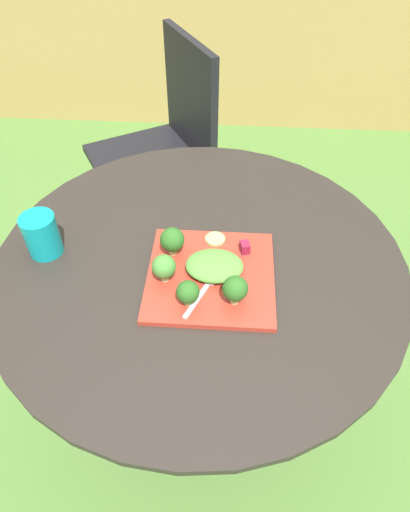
% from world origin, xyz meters
% --- Properties ---
extents(ground_plane, '(12.00, 12.00, 0.00)m').
position_xyz_m(ground_plane, '(0.00, 0.00, 0.00)').
color(ground_plane, '#4C7533').
extents(bamboo_fence, '(8.00, 0.08, 1.38)m').
position_xyz_m(bamboo_fence, '(0.00, 1.96, 0.69)').
color(bamboo_fence, '#A8894C').
rests_on(bamboo_fence, ground_plane).
extents(patio_table, '(1.01, 1.01, 0.71)m').
position_xyz_m(patio_table, '(0.00, 0.00, 0.49)').
color(patio_table, '#28231E').
rests_on(patio_table, ground_plane).
extents(patio_chair, '(0.60, 0.60, 0.90)m').
position_xyz_m(patio_chair, '(-0.20, 0.87, 0.53)').
color(patio_chair, black).
rests_on(patio_chair, ground_plane).
extents(salad_plate, '(0.29, 0.29, 0.01)m').
position_xyz_m(salad_plate, '(0.03, -0.06, 0.72)').
color(salad_plate, '#AD3323').
rests_on(salad_plate, patio_table).
extents(drinking_glass, '(0.08, 0.08, 0.11)m').
position_xyz_m(drinking_glass, '(-0.38, 0.00, 0.76)').
color(drinking_glass, '#0F8C93').
rests_on(drinking_glass, patio_table).
extents(fork, '(0.08, 0.15, 0.00)m').
position_xyz_m(fork, '(0.02, -0.11, 0.73)').
color(fork, silver).
rests_on(fork, salad_plate).
extents(lettuce_mound, '(0.13, 0.11, 0.04)m').
position_xyz_m(lettuce_mound, '(0.04, -0.05, 0.74)').
color(lettuce_mound, '#519338').
rests_on(lettuce_mound, salad_plate).
extents(broccoli_floret_0, '(0.05, 0.05, 0.06)m').
position_xyz_m(broccoli_floret_0, '(-0.01, -0.15, 0.76)').
color(broccoli_floret_0, '#99B770').
rests_on(broccoli_floret_0, salad_plate).
extents(broccoli_floret_1, '(0.06, 0.06, 0.07)m').
position_xyz_m(broccoli_floret_1, '(0.09, -0.14, 0.77)').
color(broccoli_floret_1, '#99B770').
rests_on(broccoli_floret_1, salad_plate).
extents(broccoli_floret_2, '(0.06, 0.06, 0.07)m').
position_xyz_m(broccoli_floret_2, '(-0.06, -0.00, 0.77)').
color(broccoli_floret_2, '#99B770').
rests_on(broccoli_floret_2, salad_plate).
extents(broccoli_floret_3, '(0.06, 0.06, 0.07)m').
position_xyz_m(broccoli_floret_3, '(-0.07, -0.09, 0.77)').
color(broccoli_floret_3, '#99B770').
rests_on(broccoli_floret_3, salad_plate).
extents(cucumber_slice_0, '(0.05, 0.05, 0.01)m').
position_xyz_m(cucumber_slice_0, '(0.04, 0.05, 0.73)').
color(cucumber_slice_0, '#8EB766').
rests_on(cucumber_slice_0, salad_plate).
extents(beet_chunk_0, '(0.03, 0.03, 0.03)m').
position_xyz_m(beet_chunk_0, '(0.11, 0.02, 0.74)').
color(beet_chunk_0, maroon).
rests_on(beet_chunk_0, salad_plate).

